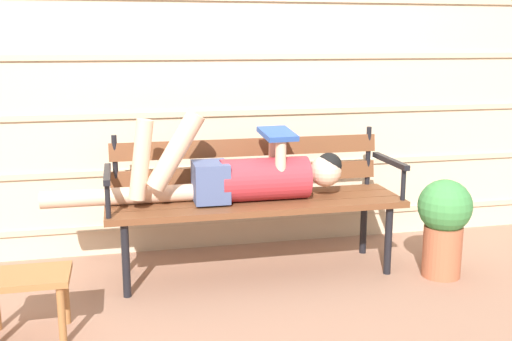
% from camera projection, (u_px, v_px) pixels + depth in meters
% --- Properties ---
extents(ground_plane, '(12.00, 12.00, 0.00)m').
position_uv_depth(ground_plane, '(259.00, 277.00, 3.63)').
color(ground_plane, '#936B56').
extents(house_siding, '(5.40, 0.08, 2.19)m').
position_uv_depth(house_siding, '(237.00, 85.00, 4.01)').
color(house_siding, beige).
rests_on(house_siding, ground).
extents(park_bench, '(1.75, 0.51, 0.84)m').
position_uv_depth(park_bench, '(253.00, 192.00, 3.67)').
color(park_bench, brown).
rests_on(park_bench, ground).
extents(reclining_person, '(1.75, 0.26, 0.56)m').
position_uv_depth(reclining_person, '(238.00, 176.00, 3.55)').
color(reclining_person, '#B72D38').
extents(footstool, '(0.41, 0.29, 0.32)m').
position_uv_depth(footstool, '(26.00, 287.00, 2.85)').
color(footstool, '#9E6638').
rests_on(footstool, ground).
extents(potted_plant, '(0.32, 0.32, 0.59)m').
position_uv_depth(potted_plant, '(444.00, 221.00, 3.59)').
color(potted_plant, '#AD5B3D').
rests_on(potted_plant, ground).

